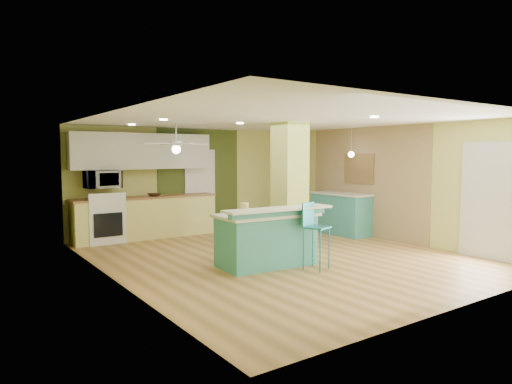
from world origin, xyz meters
TOP-DOWN VIEW (x-y plane):
  - floor at (0.00, 0.00)m, footprint 6.00×7.00m
  - ceiling at (0.00, 0.00)m, footprint 6.00×7.00m
  - wall_back at (0.00, 3.50)m, footprint 6.00×0.01m
  - wall_front at (0.00, -3.50)m, footprint 6.00×0.01m
  - wall_left at (-3.00, 0.00)m, footprint 0.01×7.00m
  - wall_right at (3.00, 0.00)m, footprint 0.01×7.00m
  - wood_panel at (2.99, 0.60)m, footprint 0.02×3.40m
  - olive_accent at (0.20, 3.49)m, footprint 2.20×0.02m
  - interior_door at (0.20, 3.46)m, footprint 0.82×0.05m
  - french_door at (2.97, -2.30)m, footprint 0.04×1.08m
  - column at (0.65, 0.50)m, footprint 0.55×0.55m
  - kitchen_run at (-1.30, 3.20)m, footprint 3.25×0.63m
  - stove at (-2.25, 3.19)m, footprint 0.76×0.66m
  - upper_cabinets at (-1.30, 3.32)m, footprint 3.20×0.34m
  - microwave at (-2.25, 3.20)m, footprint 0.70×0.48m
  - ceiling_fan at (-1.10, 2.00)m, footprint 1.41×1.41m
  - pendant_lamp at (2.65, 0.75)m, footprint 0.14×0.14m
  - wall_decor at (2.96, 0.80)m, footprint 0.03×0.90m
  - peninsula at (-0.59, -0.44)m, footprint 1.93×1.11m
  - bar_stool at (-0.11, -1.05)m, footprint 0.46×0.46m
  - side_counter at (2.70, 1.08)m, footprint 0.64×1.51m
  - fruit_bowl at (-1.14, 3.11)m, footprint 0.33×0.33m
  - canister at (-0.96, -0.31)m, footprint 0.14×0.14m

SIDE VIEW (x-z plane):
  - floor at x=0.00m, z-range -0.01..0.00m
  - stove at x=-2.25m, z-range -0.08..1.00m
  - kitchen_run at x=-1.30m, z-range 0.00..0.94m
  - peninsula at x=-0.59m, z-range -0.04..0.98m
  - side_counter at x=2.70m, z-range 0.00..0.97m
  - bar_stool at x=-0.11m, z-range 0.18..1.28m
  - fruit_bowl at x=-1.14m, z-range 0.94..1.01m
  - canister at x=-0.96m, z-range 0.89..1.08m
  - interior_door at x=0.20m, z-range 0.00..2.00m
  - french_door at x=2.97m, z-range 0.00..2.10m
  - wall_back at x=0.00m, z-range 0.00..2.50m
  - wall_front at x=0.00m, z-range 0.00..2.50m
  - wall_left at x=-3.00m, z-range 0.00..2.50m
  - wall_right at x=3.00m, z-range 0.00..2.50m
  - wood_panel at x=2.99m, z-range 0.00..2.50m
  - olive_accent at x=0.20m, z-range 0.00..2.50m
  - column at x=0.65m, z-range 0.00..2.50m
  - microwave at x=-2.25m, z-range 1.16..1.55m
  - wall_decor at x=2.96m, z-range 1.20..1.90m
  - pendant_lamp at x=2.65m, z-range 1.54..2.23m
  - upper_cabinets at x=-1.30m, z-range 1.55..2.35m
  - ceiling_fan at x=-1.10m, z-range 1.77..2.38m
  - ceiling at x=0.00m, z-range 2.50..2.51m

